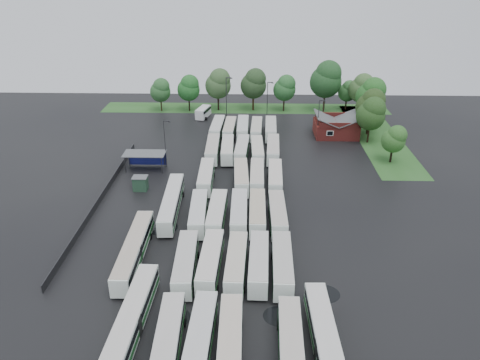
{
  "coord_description": "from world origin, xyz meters",
  "views": [
    {
      "loc": [
        4.09,
        -63.53,
        38.35
      ],
      "look_at": [
        2.0,
        12.0,
        2.5
      ],
      "focal_mm": 35.0,
      "sensor_mm": 36.0,
      "label": 1
    }
  ],
  "objects_px": {
    "artic_bus_west_a": "(131,320)",
    "minibus": "(203,112)",
    "brick_building": "(336,128)",
    "artic_bus_east": "(326,345)"
  },
  "relations": [
    {
      "from": "artic_bus_west_a",
      "to": "minibus",
      "type": "height_order",
      "value": "artic_bus_west_a"
    },
    {
      "from": "artic_bus_west_a",
      "to": "minibus",
      "type": "xyz_separation_m",
      "value": [
        0.19,
        79.2,
        -0.26
      ]
    },
    {
      "from": "brick_building",
      "to": "artic_bus_east",
      "type": "bearing_deg",
      "value": -99.76
    },
    {
      "from": "minibus",
      "to": "artic_bus_east",
      "type": "bearing_deg",
      "value": -61.86
    },
    {
      "from": "brick_building",
      "to": "minibus",
      "type": "bearing_deg",
      "value": 158.39
    },
    {
      "from": "artic_bus_east",
      "to": "minibus",
      "type": "height_order",
      "value": "artic_bus_east"
    },
    {
      "from": "artic_bus_east",
      "to": "minibus",
      "type": "distance_m",
      "value": 85.05
    },
    {
      "from": "brick_building",
      "to": "artic_bus_west_a",
      "type": "relative_size",
      "value": 0.58
    },
    {
      "from": "artic_bus_east",
      "to": "brick_building",
      "type": "bearing_deg",
      "value": 78.8
    },
    {
      "from": "brick_building",
      "to": "artic_bus_east",
      "type": "xyz_separation_m",
      "value": [
        -11.93,
        -69.33,
        -0.08
      ]
    }
  ]
}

